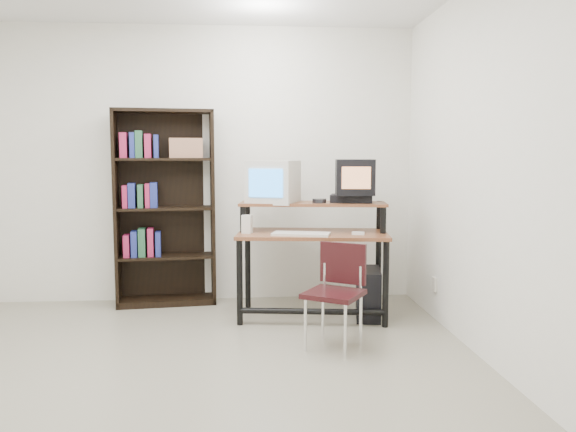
{
  "coord_description": "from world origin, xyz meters",
  "views": [
    {
      "loc": [
        0.39,
        -3.41,
        1.37
      ],
      "look_at": [
        0.74,
        1.1,
        0.9
      ],
      "focal_mm": 35.0,
      "sensor_mm": 36.0,
      "label": 1
    }
  ],
  "objects": [
    {
      "name": "right_wall",
      "position": [
        2.0,
        0.0,
        1.3
      ],
      "size": [
        0.01,
        4.0,
        2.6
      ],
      "primitive_type": "cube",
      "color": "white",
      "rests_on": "floor"
    },
    {
      "name": "keyboard",
      "position": [
        0.85,
        1.15,
        0.74
      ],
      "size": [
        0.51,
        0.33,
        0.03
      ],
      "primitive_type": "cube",
      "rotation": [
        0.0,
        0.0,
        -0.27
      ],
      "color": "silver",
      "rests_on": "computer_desk"
    },
    {
      "name": "wall_outlet",
      "position": [
        1.99,
        1.15,
        0.3
      ],
      "size": [
        0.02,
        0.08,
        0.12
      ],
      "primitive_type": "cube",
      "color": "beige",
      "rests_on": "right_wall"
    },
    {
      "name": "school_chair",
      "position": [
        1.05,
        0.54,
        0.46
      ],
      "size": [
        0.51,
        0.51,
        0.75
      ],
      "rotation": [
        0.0,
        0.0,
        -0.56
      ],
      "color": "black",
      "rests_on": "floor"
    },
    {
      "name": "pc_tower",
      "position": [
        1.44,
        1.24,
        0.21
      ],
      "size": [
        0.28,
        0.48,
        0.42
      ],
      "primitive_type": "cube",
      "rotation": [
        0.0,
        0.0,
        -0.18
      ],
      "color": "black",
      "rests_on": "floor"
    },
    {
      "name": "mouse",
      "position": [
        1.33,
        1.14,
        0.74
      ],
      "size": [
        0.11,
        0.09,
        0.03
      ],
      "primitive_type": "cube",
      "rotation": [
        0.0,
        0.0,
        -0.32
      ],
      "color": "white",
      "rests_on": "mousepad"
    },
    {
      "name": "desk_speaker",
      "position": [
        0.41,
        1.29,
        0.8
      ],
      "size": [
        0.1,
        0.1,
        0.17
      ],
      "primitive_type": "cube",
      "rotation": [
        0.0,
        0.0,
        -0.3
      ],
      "color": "silver",
      "rests_on": "computer_desk"
    },
    {
      "name": "back_wall",
      "position": [
        0.0,
        2.0,
        1.3
      ],
      "size": [
        4.0,
        0.01,
        2.6
      ],
      "primitive_type": "cube",
      "color": "white",
      "rests_on": "floor"
    },
    {
      "name": "bookshelf",
      "position": [
        -0.36,
        1.86,
        0.93
      ],
      "size": [
        0.93,
        0.4,
        1.81
      ],
      "rotation": [
        0.0,
        0.0,
        0.11
      ],
      "color": "black",
      "rests_on": "floor"
    },
    {
      "name": "computer_desk",
      "position": [
        0.97,
        1.33,
        0.7
      ],
      "size": [
        1.34,
        0.79,
        0.98
      ],
      "rotation": [
        0.0,
        0.0,
        -0.13
      ],
      "color": "brown",
      "rests_on": "floor"
    },
    {
      "name": "crt_monitor",
      "position": [
        0.64,
        1.49,
        1.16
      ],
      "size": [
        0.51,
        0.51,
        0.37
      ],
      "rotation": [
        0.0,
        0.0,
        -0.37
      ],
      "color": "silver",
      "rests_on": "computer_desk"
    },
    {
      "name": "crt_tv",
      "position": [
        1.34,
        1.38,
        1.2
      ],
      "size": [
        0.36,
        0.36,
        0.31
      ],
      "rotation": [
        0.0,
        0.0,
        -0.11
      ],
      "color": "black",
      "rests_on": "vcr"
    },
    {
      "name": "floor",
      "position": [
        0.0,
        0.0,
        -0.01
      ],
      "size": [
        4.0,
        4.0,
        0.01
      ],
      "primitive_type": "cube",
      "color": "#A09A85",
      "rests_on": "ground"
    },
    {
      "name": "mousepad",
      "position": [
        1.31,
        1.15,
        0.72
      ],
      "size": [
        0.27,
        0.24,
        0.01
      ],
      "primitive_type": "cube",
      "rotation": [
        0.0,
        0.0,
        -0.33
      ],
      "color": "black",
      "rests_on": "computer_desk"
    },
    {
      "name": "vcr",
      "position": [
        1.32,
        1.42,
        1.01
      ],
      "size": [
        0.41,
        0.34,
        0.08
      ],
      "primitive_type": "cube",
      "rotation": [
        0.0,
        0.0,
        -0.23
      ],
      "color": "black",
      "rests_on": "computer_desk"
    },
    {
      "name": "front_wall",
      "position": [
        0.0,
        -2.0,
        1.3
      ],
      "size": [
        4.0,
        0.01,
        2.6
      ],
      "primitive_type": "cube",
      "color": "white",
      "rests_on": "floor"
    },
    {
      "name": "cd_spindle",
      "position": [
        1.03,
        1.36,
        0.99
      ],
      "size": [
        0.13,
        0.13,
        0.05
      ],
      "primitive_type": "cylinder",
      "rotation": [
        0.0,
        0.0,
        -0.08
      ],
      "color": "#26262B",
      "rests_on": "computer_desk"
    }
  ]
}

